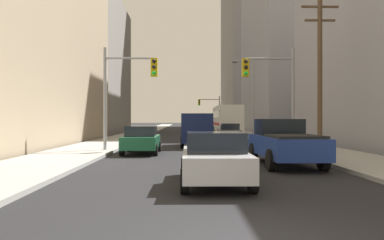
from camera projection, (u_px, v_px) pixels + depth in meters
sidewalk_left at (144, 132)px, 55.13m from camera, size 3.77×160.00×0.15m
sidewalk_right at (235, 132)px, 55.44m from camera, size 3.77×160.00×0.15m
city_bus at (226, 119)px, 44.15m from camera, size 2.71×11.54×3.40m
pickup_truck_blue at (284, 142)px, 15.52m from camera, size 2.20×5.42×1.90m
cargo_van_navy at (196, 128)px, 25.94m from camera, size 2.16×5.24×2.26m
sedan_silver at (215, 158)px, 10.81m from camera, size 1.95×4.22×1.52m
sedan_green at (142, 140)px, 20.63m from camera, size 1.95×4.21×1.52m
sedan_grey at (229, 132)px, 33.22m from camera, size 1.96×4.26×1.52m
traffic_signal_near_left at (127, 82)px, 21.54m from camera, size 3.10×0.44×6.00m
traffic_signal_near_right at (271, 83)px, 21.73m from camera, size 3.06×0.44×6.00m
traffic_signal_far_right at (210, 107)px, 66.19m from camera, size 3.86×0.44×6.00m
utility_pole_right at (320, 69)px, 22.08m from camera, size 2.20×0.28×9.11m
street_lamp_right at (250, 91)px, 34.82m from camera, size 2.07×0.32×7.50m
building_left_mid_office at (62, 66)px, 50.81m from camera, size 15.82×19.60×18.10m
building_right_mid_block at (337, 19)px, 56.97m from camera, size 25.90×21.61×34.11m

